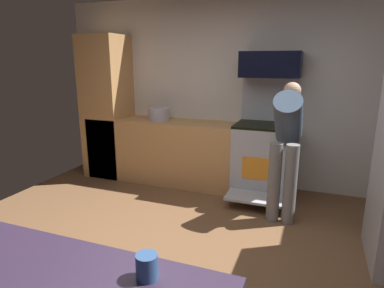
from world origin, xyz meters
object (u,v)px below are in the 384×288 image
at_px(oven_range, 264,157).
at_px(mug_coffee, 147,267).
at_px(person_cook, 287,139).
at_px(microwave, 271,64).
at_px(stock_pot, 159,114).

height_order(oven_range, mug_coffee, oven_range).
distance_m(oven_range, mug_coffee, 3.24).
relative_size(person_cook, mug_coffee, 14.36).
bearing_deg(person_cook, mug_coffee, -96.43).
xyz_separation_m(microwave, person_cook, (0.31, -0.65, -0.79)).
bearing_deg(stock_pot, mug_coffee, -64.44).
height_order(person_cook, mug_coffee, person_cook).
distance_m(microwave, person_cook, 1.07).
relative_size(mug_coffee, stock_pot, 0.35).
height_order(mug_coffee, stock_pot, stock_pot).
xyz_separation_m(oven_range, stock_pot, (-1.53, 0.01, 0.48)).
xyz_separation_m(mug_coffee, stock_pot, (-1.54, 3.22, 0.04)).
relative_size(person_cook, stock_pot, 5.03).
distance_m(oven_range, person_cook, 0.75).
relative_size(oven_range, stock_pot, 5.13).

